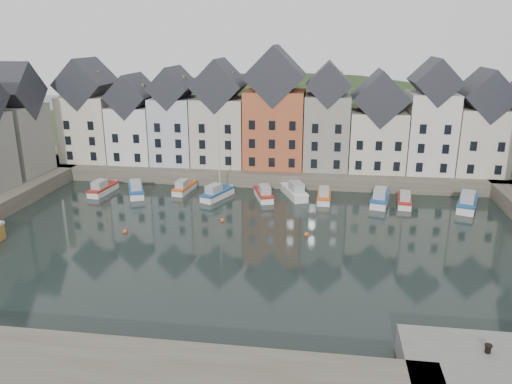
# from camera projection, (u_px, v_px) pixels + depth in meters

# --- Properties ---
(ground) EXTENTS (260.00, 260.00, 0.00)m
(ground) POSITION_uv_depth(u_px,v_px,m) (245.00, 251.00, 50.67)
(ground) COLOR black
(ground) RESTS_ON ground
(far_quay) EXTENTS (90.00, 16.00, 2.00)m
(far_quay) POSITION_uv_depth(u_px,v_px,m) (275.00, 168.00, 78.74)
(far_quay) COLOR #524C3F
(far_quay) RESTS_ON ground
(near_wall) EXTENTS (50.00, 6.00, 2.00)m
(near_wall) POSITION_uv_depth(u_px,v_px,m) (29.00, 371.00, 30.90)
(near_wall) COLOR #524C3F
(near_wall) RESTS_ON ground
(hillside) EXTENTS (153.60, 70.40, 64.00)m
(hillside) POSITION_uv_depth(u_px,v_px,m) (287.00, 222.00, 108.96)
(hillside) COLOR #22361B
(hillside) RESTS_ON ground
(far_terrace) EXTENTS (72.37, 8.16, 17.78)m
(far_terrace) POSITION_uv_depth(u_px,v_px,m) (296.00, 121.00, 74.07)
(far_terrace) COLOR beige
(far_terrace) RESTS_ON far_quay
(mooring_buoys) EXTENTS (20.50, 5.50, 0.50)m
(mooring_buoys) POSITION_uv_depth(u_px,v_px,m) (218.00, 228.00, 56.20)
(mooring_buoys) COLOR #CD5418
(mooring_buoys) RESTS_ON ground
(boat_a) EXTENTS (2.38, 5.90, 2.21)m
(boat_a) POSITION_uv_depth(u_px,v_px,m) (103.00, 189.00, 69.11)
(boat_a) COLOR silver
(boat_a) RESTS_ON ground
(boat_b) EXTENTS (4.24, 6.43, 2.37)m
(boat_b) POSITION_uv_depth(u_px,v_px,m) (136.00, 190.00, 68.46)
(boat_b) COLOR silver
(boat_b) RESTS_ON ground
(boat_c) EXTENTS (2.32, 5.53, 2.06)m
(boat_c) POSITION_uv_depth(u_px,v_px,m) (184.00, 188.00, 69.78)
(boat_c) COLOR silver
(boat_c) RESTS_ON ground
(boat_d) EXTENTS (3.89, 6.13, 11.24)m
(boat_d) POSITION_uv_depth(u_px,v_px,m) (217.00, 193.00, 66.96)
(boat_d) COLOR silver
(boat_d) RESTS_ON ground
(boat_e) EXTENTS (3.46, 6.01, 2.20)m
(boat_e) POSITION_uv_depth(u_px,v_px,m) (264.00, 194.00, 66.83)
(boat_e) COLOR silver
(boat_e) RESTS_ON ground
(boat_f) EXTENTS (4.26, 6.71, 2.47)m
(boat_f) POSITION_uv_depth(u_px,v_px,m) (295.00, 192.00, 67.55)
(boat_f) COLOR silver
(boat_f) RESTS_ON ground
(boat_g) EXTENTS (1.89, 5.68, 2.16)m
(boat_g) POSITION_uv_depth(u_px,v_px,m) (324.00, 196.00, 66.08)
(boat_g) COLOR silver
(boat_g) RESTS_ON ground
(boat_h) EXTENTS (3.26, 6.78, 2.50)m
(boat_h) POSITION_uv_depth(u_px,v_px,m) (380.00, 198.00, 64.82)
(boat_h) COLOR silver
(boat_h) RESTS_ON ground
(boat_i) EXTENTS (2.31, 5.60, 2.09)m
(boat_i) POSITION_uv_depth(u_px,v_px,m) (404.00, 200.00, 64.36)
(boat_i) COLOR silver
(boat_i) RESTS_ON ground
(boat_j) EXTENTS (4.17, 7.12, 2.61)m
(boat_j) POSITION_uv_depth(u_px,v_px,m) (467.00, 203.00, 62.98)
(boat_j) COLOR silver
(boat_j) RESTS_ON ground
(mooring_bollard) EXTENTS (0.48, 0.48, 0.56)m
(mooring_bollard) POSITION_uv_depth(u_px,v_px,m) (488.00, 348.00, 30.97)
(mooring_bollard) COLOR black
(mooring_bollard) RESTS_ON near_quay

